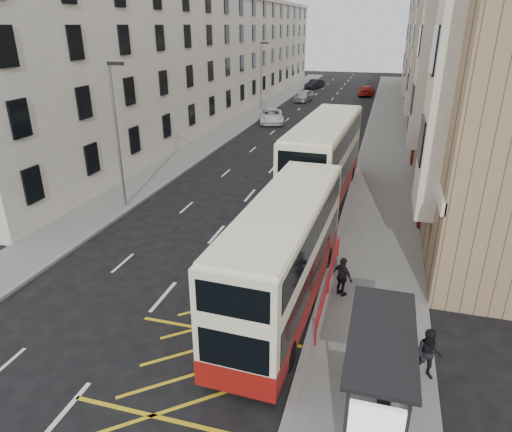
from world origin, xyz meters
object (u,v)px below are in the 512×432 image
(pedestrian_far, at_px, (342,277))
(bus_shelter, at_px, (385,368))
(pedestrian_mid, at_px, (429,354))
(car_red, at_px, (367,91))
(white_van, at_px, (271,116))
(pedestrian_near, at_px, (386,374))
(double_decker_front, at_px, (284,254))
(street_lamp_near, at_px, (117,129))
(street_lamp_far, at_px, (261,75))
(double_decker_rear, at_px, (324,160))
(car_silver, at_px, (304,96))
(car_dark, at_px, (315,84))

(pedestrian_far, bearing_deg, bus_shelter, 143.00)
(pedestrian_mid, distance_m, car_red, 60.77)
(white_van, bearing_deg, pedestrian_near, -87.74)
(double_decker_front, distance_m, car_red, 57.72)
(street_lamp_near, bearing_deg, white_van, 85.52)
(street_lamp_far, xyz_separation_m, double_decker_rear, (10.76, -25.30, -2.18))
(pedestrian_far, height_order, car_silver, pedestrian_far)
(pedestrian_mid, bearing_deg, white_van, 118.09)
(double_decker_rear, relative_size, car_red, 2.39)
(bus_shelter, bearing_deg, double_decker_rear, 102.95)
(car_dark, bearing_deg, double_decker_front, -63.09)
(pedestrian_near, height_order, white_van, pedestrian_near)
(pedestrian_mid, relative_size, car_silver, 0.36)
(street_lamp_far, distance_m, double_decker_rear, 27.58)
(pedestrian_mid, height_order, car_dark, pedestrian_mid)
(street_lamp_far, bearing_deg, double_decker_front, -73.52)
(double_decker_front, distance_m, double_decker_rear, 11.90)
(double_decker_front, bearing_deg, pedestrian_mid, -27.37)
(bus_shelter, bearing_deg, car_red, 93.50)
(white_van, bearing_deg, bus_shelter, -88.39)
(pedestrian_mid, distance_m, white_van, 39.19)
(bus_shelter, distance_m, street_lamp_far, 44.94)
(double_decker_rear, bearing_deg, car_red, 92.51)
(bus_shelter, xyz_separation_m, pedestrian_mid, (1.31, 2.35, -1.16))
(double_decker_rear, distance_m, car_dark, 52.96)
(double_decker_front, xyz_separation_m, car_silver, (-8.24, 49.54, -1.35))
(street_lamp_far, distance_m, white_van, 5.58)
(white_van, relative_size, car_dark, 1.21)
(pedestrian_near, relative_size, white_van, 0.32)
(pedestrian_far, distance_m, car_red, 56.75)
(double_decker_rear, relative_size, white_van, 2.28)
(white_van, height_order, car_dark, white_van)
(bus_shelter, distance_m, white_van, 40.99)
(double_decker_rear, xyz_separation_m, car_silver, (-8.01, 37.65, -1.66))
(pedestrian_far, bearing_deg, pedestrian_mid, 165.55)
(pedestrian_mid, bearing_deg, street_lamp_near, 155.16)
(street_lamp_far, distance_m, double_decker_front, 38.86)
(street_lamp_far, height_order, white_van, street_lamp_far)
(pedestrian_near, bearing_deg, double_decker_rear, -89.34)
(street_lamp_near, relative_size, pedestrian_near, 4.71)
(double_decker_front, height_order, white_van, double_decker_front)
(bus_shelter, xyz_separation_m, street_lamp_far, (-14.69, 42.39, 2.50))
(double_decker_front, bearing_deg, bus_shelter, -52.26)
(street_lamp_far, bearing_deg, pedestrian_far, -70.11)
(pedestrian_mid, height_order, pedestrian_far, pedestrian_mid)
(street_lamp_near, bearing_deg, pedestrian_near, -37.24)
(double_decker_front, relative_size, pedestrian_far, 6.59)
(car_red, bearing_deg, double_decker_rear, 93.09)
(double_decker_front, bearing_deg, white_van, 107.15)
(pedestrian_mid, bearing_deg, double_decker_rear, 116.84)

